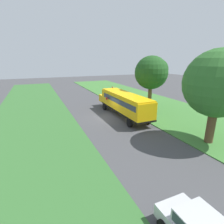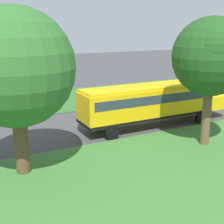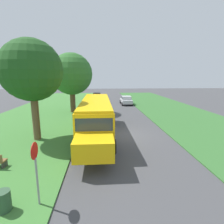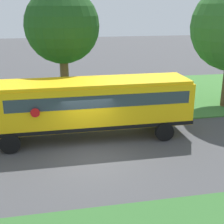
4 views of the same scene
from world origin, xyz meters
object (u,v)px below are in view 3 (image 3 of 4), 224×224
at_px(car_silver_nearest, 126,100).
at_px(stop_sign, 36,167).
at_px(oak_tree_beside_bus, 30,70).
at_px(oak_tree_roadside_mid, 72,75).
at_px(car_black_middle, 97,96).
at_px(trash_bin, 3,202).
at_px(school_bus, 96,114).

bearing_deg(car_silver_nearest, stop_sign, -106.01).
relative_size(oak_tree_beside_bus, oak_tree_roadside_mid, 0.95).
bearing_deg(car_silver_nearest, car_black_middle, 127.14).
xyz_separation_m(car_black_middle, oak_tree_beside_bus, (-4.62, -25.39, 4.82)).
xyz_separation_m(car_black_middle, oak_tree_roadside_mid, (-3.20, -14.30, 4.55)).
height_order(car_silver_nearest, car_black_middle, same).
bearing_deg(oak_tree_roadside_mid, car_silver_nearest, 38.11).
bearing_deg(oak_tree_beside_bus, car_black_middle, 79.68).
bearing_deg(trash_bin, car_black_middle, 84.81).
distance_m(car_black_middle, oak_tree_roadside_mid, 15.34).
height_order(car_silver_nearest, oak_tree_roadside_mid, oak_tree_roadside_mid).
bearing_deg(car_black_middle, school_bus, -89.17).
xyz_separation_m(stop_sign, trash_bin, (-1.24, -0.27, -1.29)).
height_order(school_bus, car_silver_nearest, school_bus).
xyz_separation_m(oak_tree_beside_bus, trash_bin, (1.58, -8.08, -5.25)).
bearing_deg(stop_sign, school_bus, 75.94).
height_order(oak_tree_beside_bus, trash_bin, oak_tree_beside_bus).
height_order(car_silver_nearest, oak_tree_beside_bus, oak_tree_beside_bus).
distance_m(car_black_middle, stop_sign, 33.25).
xyz_separation_m(oak_tree_beside_bus, stop_sign, (2.82, -7.80, -3.97)).
height_order(car_black_middle, trash_bin, car_black_middle).
height_order(oak_tree_beside_bus, stop_sign, oak_tree_beside_bus).
relative_size(school_bus, stop_sign, 4.53).
bearing_deg(trash_bin, stop_sign, 12.44).
distance_m(car_silver_nearest, car_black_middle, 9.28).
bearing_deg(school_bus, car_black_middle, 90.83).
distance_m(car_black_middle, trash_bin, 33.60).
relative_size(oak_tree_beside_bus, trash_bin, 8.91).
relative_size(car_silver_nearest, oak_tree_beside_bus, 0.55).
height_order(car_black_middle, stop_sign, stop_sign).
bearing_deg(oak_tree_beside_bus, trash_bin, -78.90).
relative_size(school_bus, oak_tree_roadside_mid, 1.48).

